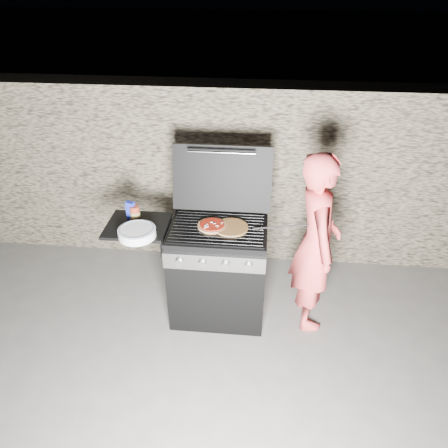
# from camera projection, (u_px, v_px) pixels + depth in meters

# --- Properties ---
(ground) EXTENTS (50.00, 50.00, 0.00)m
(ground) POSITION_uv_depth(u_px,v_px,m) (219.00, 311.00, 4.01)
(ground) COLOR #514E4B
(stone_wall) EXTENTS (8.00, 0.35, 1.80)m
(stone_wall) POSITION_uv_depth(u_px,v_px,m) (229.00, 173.00, 4.42)
(stone_wall) COLOR gray
(stone_wall) RESTS_ON ground
(gas_grill) EXTENTS (1.34, 0.79, 0.91)m
(gas_grill) POSITION_uv_depth(u_px,v_px,m) (190.00, 270.00, 3.79)
(gas_grill) COLOR black
(gas_grill) RESTS_ON ground
(pizza_topped) EXTENTS (0.30, 0.30, 0.03)m
(pizza_topped) POSITION_uv_depth(u_px,v_px,m) (212.00, 225.00, 3.54)
(pizza_topped) COLOR #A8794E
(pizza_topped) RESTS_ON gas_grill
(pizza_plain) EXTENTS (0.31, 0.31, 0.01)m
(pizza_plain) POSITION_uv_depth(u_px,v_px,m) (231.00, 227.00, 3.52)
(pizza_plain) COLOR #CE8F47
(pizza_plain) RESTS_ON gas_grill
(sauce_jar) EXTENTS (0.10, 0.10, 0.12)m
(sauce_jar) POSITION_uv_depth(u_px,v_px,m) (135.00, 213.00, 3.63)
(sauce_jar) COLOR maroon
(sauce_jar) RESTS_ON gas_grill
(blue_carton) EXTENTS (0.08, 0.06, 0.15)m
(blue_carton) POSITION_uv_depth(u_px,v_px,m) (131.00, 210.00, 3.63)
(blue_carton) COLOR #1A27A0
(blue_carton) RESTS_ON gas_grill
(plate_stack) EXTENTS (0.38, 0.38, 0.07)m
(plate_stack) POSITION_uv_depth(u_px,v_px,m) (137.00, 233.00, 3.42)
(plate_stack) COLOR white
(plate_stack) RESTS_ON gas_grill
(person) EXTENTS (0.44, 0.62, 1.59)m
(person) POSITION_uv_depth(u_px,v_px,m) (316.00, 243.00, 3.55)
(person) COLOR #E84948
(person) RESTS_ON ground
(tongs) EXTENTS (0.49, 0.04, 0.10)m
(tongs) POSITION_uv_depth(u_px,v_px,m) (284.00, 226.00, 3.46)
(tongs) COLOR black
(tongs) RESTS_ON gas_grill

